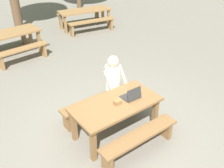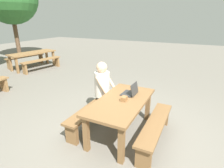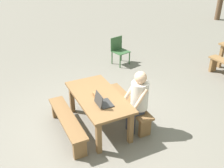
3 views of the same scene
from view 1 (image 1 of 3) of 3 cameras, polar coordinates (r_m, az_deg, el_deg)
name	(u,v)px [view 1 (image 1 of 3)]	position (r m, az deg, el deg)	size (l,w,h in m)	color
ground_plane	(116,132)	(5.27, 0.80, -10.49)	(30.00, 30.00, 0.00)	slate
picnic_table_front	(116,108)	(4.88, 0.85, -5.18)	(1.66, 0.84, 0.71)	brown
bench_near	(139,139)	(4.68, 5.95, -11.87)	(1.59, 0.30, 0.43)	brown
bench_far	(96,104)	(5.49, -3.46, -4.31)	(1.59, 0.30, 0.43)	brown
laptop	(131,95)	(4.93, 4.25, -2.51)	(0.32, 0.29, 0.25)	#2D2D2D
small_pouch	(118,102)	(4.77, 1.22, -4.00)	(0.13, 0.10, 0.08)	olive
person_seated	(114,80)	(5.45, 0.42, 0.95)	(0.45, 0.43, 1.28)	#333847
picnic_table_mid	(11,36)	(8.65, -21.19, 9.74)	(1.75, 0.94, 0.76)	olive
bench_mid_south	(23,52)	(8.15, -18.88, 6.60)	(1.55, 0.41, 0.46)	olive
bench_mid_north	(4,39)	(9.37, -22.51, 9.07)	(1.55, 0.41, 0.46)	olive
picnic_table_rear	(85,12)	(10.61, -5.96, 15.24)	(2.10, 1.06, 0.73)	olive
bench_rear_south	(92,24)	(10.11, -4.43, 12.98)	(1.83, 0.60, 0.48)	olive
bench_rear_north	(79,15)	(11.26, -7.19, 14.75)	(1.83, 0.60, 0.48)	olive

